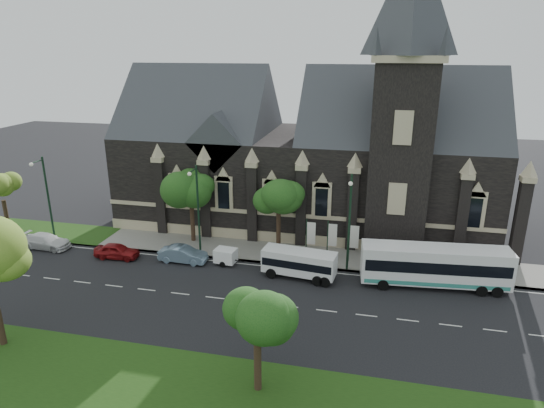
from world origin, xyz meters
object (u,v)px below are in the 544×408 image
(tour_coach, at_px, (435,265))
(car_far_red, at_px, (117,251))
(shuttle_bus, at_px, (299,262))
(street_lamp_near, at_px, (349,218))
(car_far_white, at_px, (46,241))
(street_lamp_far, at_px, (47,195))
(banner_flag_center, at_px, (331,237))
(tree_walk_left, at_px, (193,188))
(tree_walk_right, at_px, (281,193))
(banner_flag_right, at_px, (352,239))
(tree_park_east, at_px, (261,319))
(box_trailer, at_px, (226,256))
(tree_walk_far, at_px, (3,187))
(street_lamp_mid, at_px, (197,207))
(banner_flag_left, at_px, (309,235))
(sedan, at_px, (183,254))

(tour_coach, xyz_separation_m, car_far_red, (-28.90, -0.80, -1.19))
(shuttle_bus, bearing_deg, tour_coach, 11.34)
(street_lamp_near, xyz_separation_m, car_far_white, (-29.78, -1.40, -4.38))
(street_lamp_far, distance_m, banner_flag_center, 28.48)
(car_far_white, bearing_deg, tree_walk_left, -69.03)
(banner_flag_center, bearing_deg, tree_walk_right, 161.36)
(tree_walk_left, distance_m, banner_flag_right, 16.52)
(tree_walk_right, relative_size, banner_flag_right, 1.95)
(tree_park_east, xyz_separation_m, shuttle_bus, (-0.15, 14.37, -3.18))
(tree_walk_left, relative_size, street_lamp_far, 0.85)
(tree_park_east, height_order, tree_walk_right, tree_walk_right)
(street_lamp_near, relative_size, box_trailer, 3.17)
(tree_park_east, relative_size, tree_walk_left, 0.82)
(tree_park_east, xyz_separation_m, car_far_white, (-25.95, 15.02, -3.89))
(tree_walk_far, height_order, shuttle_bus, tree_walk_far)
(banner_flag_center, relative_size, banner_flag_right, 1.00)
(tree_park_east, bearing_deg, shuttle_bus, 90.61)
(tree_walk_left, xyz_separation_m, box_trailer, (4.72, -4.55, -4.89))
(banner_flag_right, distance_m, car_far_red, 22.31)
(street_lamp_mid, xyz_separation_m, car_far_white, (-15.78, -1.40, -4.38))
(banner_flag_left, xyz_separation_m, car_far_red, (-17.91, -3.87, -1.66))
(banner_flag_right, relative_size, tour_coach, 0.33)
(tree_walk_far, height_order, street_lamp_mid, street_lamp_mid)
(box_trailer, bearing_deg, banner_flag_left, 27.73)
(banner_flag_right, bearing_deg, tree_park_east, -102.65)
(tree_walk_left, distance_m, box_trailer, 8.18)
(car_far_red, bearing_deg, street_lamp_mid, -78.66)
(sedan, bearing_deg, tour_coach, -88.89)
(street_lamp_far, height_order, sedan, street_lamp_far)
(street_lamp_mid, bearing_deg, tree_park_east, -58.21)
(car_far_white, bearing_deg, tour_coach, -88.37)
(car_far_white, bearing_deg, tree_walk_right, -76.43)
(tree_park_east, bearing_deg, tour_coach, 53.96)
(street_lamp_far, xyz_separation_m, banner_flag_center, (28.29, 1.91, -2.73))
(banner_flag_right, bearing_deg, banner_flag_center, 180.00)
(tree_walk_far, bearing_deg, car_far_white, -29.11)
(tree_park_east, height_order, street_lamp_far, street_lamp_far)
(tree_walk_far, distance_m, street_lamp_far, 8.42)
(box_trailer, bearing_deg, street_lamp_far, -176.22)
(street_lamp_mid, xyz_separation_m, tour_coach, (21.28, -1.16, -3.20))
(sedan, bearing_deg, car_far_white, 90.70)
(tree_walk_far, distance_m, shuttle_bus, 34.38)
(shuttle_bus, height_order, car_far_red, shuttle_bus)
(tour_coach, bearing_deg, banner_flag_center, 155.96)
(tree_walk_left, height_order, banner_flag_left, tree_walk_left)
(tour_coach, bearing_deg, tree_walk_far, 169.41)
(street_lamp_near, xyz_separation_m, box_trailer, (-11.08, -0.94, -4.27))
(street_lamp_near, xyz_separation_m, banner_flag_center, (-1.71, 1.91, -2.73))
(street_lamp_near, height_order, street_lamp_mid, same)
(tree_walk_left, height_order, tour_coach, tree_walk_left)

